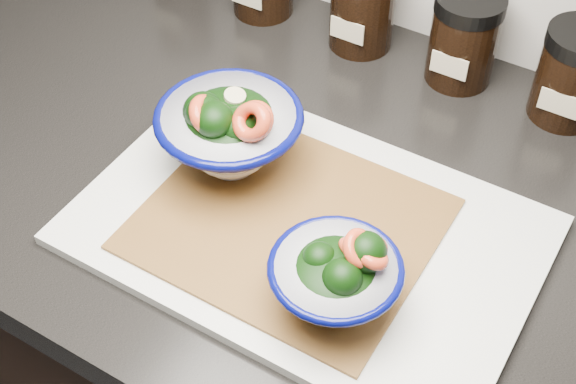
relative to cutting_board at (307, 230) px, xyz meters
The scene contains 8 objects.
countertop 0.10m from the cutting_board, 127.49° to the left, with size 3.50×0.60×0.04m, color black.
cutting_board is the anchor object (origin of this frame).
bamboo_mat 0.02m from the cutting_board, 154.71° to the right, with size 0.28×0.24×0.00m, color brown.
bowl_left 0.13m from the cutting_board, 164.58° to the left, with size 0.15×0.15×0.12m.
bowl_right 0.11m from the cutting_board, 44.76° to the right, with size 0.12×0.12×0.09m.
spice_jar_c 0.33m from the cutting_board, 108.20° to the left, with size 0.08×0.08×0.11m.
spice_jar_d 0.32m from the cutting_board, 84.37° to the left, with size 0.08×0.08×0.11m.
spice_jar_e 0.36m from the cutting_board, 62.72° to the left, with size 0.08×0.08×0.11m.
Camera 1 is at (0.31, 0.92, 1.52)m, focal length 50.00 mm.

